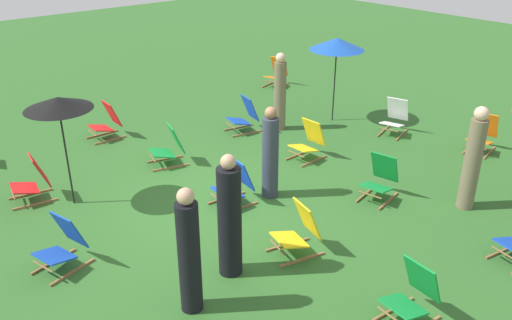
{
  "coord_description": "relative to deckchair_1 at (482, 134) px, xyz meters",
  "views": [
    {
      "loc": [
        6.88,
        -4.66,
        4.75
      ],
      "look_at": [
        0.0,
        1.2,
        0.5
      ],
      "focal_mm": 37.74,
      "sensor_mm": 36.0,
      "label": 1
    }
  ],
  "objects": [
    {
      "name": "person_0",
      "position": [
        -0.12,
        -6.72,
        0.5
      ],
      "size": [
        0.46,
        0.46,
        1.85
      ],
      "rotation": [
        0.0,
        0.0,
        0.51
      ],
      "color": "black",
      "rests_on": "ground"
    },
    {
      "name": "deckchair_5",
      "position": [
        0.16,
        -5.65,
        0.0
      ],
      "size": [
        0.64,
        0.85,
        0.83
      ],
      "rotation": [
        0.0,
        0.0,
        -0.24
      ],
      "color": "olive",
      "rests_on": "ground"
    },
    {
      "name": "deckchair_10",
      "position": [
        -1.78,
        -8.47,
        0.0
      ],
      "size": [
        0.65,
        0.85,
        0.83
      ],
      "rotation": [
        0.0,
        0.0,
        0.25
      ],
      "color": "olive",
      "rests_on": "ground"
    },
    {
      "name": "deckchair_12",
      "position": [
        2.13,
        -5.59,
        0.0
      ],
      "size": [
        0.54,
        0.8,
        0.83
      ],
      "rotation": [
        0.0,
        0.0,
        -0.09
      ],
      "color": "olive",
      "rests_on": "ground"
    },
    {
      "name": "person_1",
      "position": [
        0.16,
        -7.58,
        0.48
      ],
      "size": [
        0.3,
        0.3,
        1.77
      ],
      "rotation": [
        0.0,
        0.0,
        4.68
      ],
      "color": "black",
      "rests_on": "ground"
    },
    {
      "name": "deckchair_8",
      "position": [
        -1.63,
        -5.44,
        0.0
      ],
      "size": [
        0.56,
        0.81,
        0.83
      ],
      "rotation": [
        0.0,
        0.0,
        -0.12
      ],
      "color": "olive",
      "rests_on": "ground"
    },
    {
      "name": "deckchair_4",
      "position": [
        -4.05,
        -8.08,
        0.0
      ],
      "size": [
        0.6,
        0.83,
        0.83
      ],
      "rotation": [
        0.0,
        0.0,
        -0.18
      ],
      "color": "olive",
      "rests_on": "ground"
    },
    {
      "name": "deckchair_1",
      "position": [
        0.0,
        0.0,
        0.0
      ],
      "size": [
        0.62,
        0.84,
        0.83
      ],
      "rotation": [
        0.0,
        0.0,
        0.21
      ],
      "color": "olive",
      "rests_on": "ground"
    },
    {
      "name": "ground_plane",
      "position": [
        -1.95,
        -5.89,
        -0.37
      ],
      "size": [
        40.0,
        40.0,
        0.0
      ],
      "primitive_type": "plane",
      "color": "#2D6026"
    },
    {
      "name": "deckchair_9",
      "position": [
        -1.81,
        -0.61,
        0.0
      ],
      "size": [
        0.68,
        0.87,
        0.83
      ],
      "rotation": [
        0.0,
        0.0,
        0.3
      ],
      "color": "olive",
      "rests_on": "ground"
    },
    {
      "name": "deckchair_3",
      "position": [
        -4.16,
        -3.16,
        0.0
      ],
      "size": [
        0.62,
        0.84,
        0.83
      ],
      "rotation": [
        0.0,
        0.0,
        -0.2
      ],
      "color": "olive",
      "rests_on": "ground"
    },
    {
      "name": "deckchair_11",
      "position": [
        -0.12,
        -3.34,
        0.0
      ],
      "size": [
        0.62,
        0.84,
        0.83
      ],
      "rotation": [
        0.0,
        0.0,
        0.21
      ],
      "color": "olive",
      "rests_on": "ground"
    },
    {
      "name": "person_2",
      "position": [
        -1.45,
        -4.78,
        0.44
      ],
      "size": [
        0.32,
        0.32,
        1.7
      ],
      "rotation": [
        0.0,
        0.0,
        1.47
      ],
      "color": "#333847",
      "rests_on": "ground"
    },
    {
      "name": "deckchair_13",
      "position": [
        -6.31,
        -0.17,
        0.0
      ],
      "size": [
        0.66,
        0.86,
        0.83
      ],
      "rotation": [
        0.0,
        0.0,
        0.27
      ],
      "color": "olive",
      "rests_on": "ground"
    },
    {
      "name": "umbrella_2",
      "position": [
        -3.3,
        -1.06,
        1.52
      ],
      "size": [
        1.28,
        1.28,
        2.03
      ],
      "color": "black",
      "rests_on": "ground"
    },
    {
      "name": "deckchair_7",
      "position": [
        -3.75,
        -5.45,
        0.0
      ],
      "size": [
        0.68,
        0.87,
        0.83
      ],
      "rotation": [
        0.0,
        0.0,
        -0.29
      ],
      "color": "olive",
      "rests_on": "ground"
    },
    {
      "name": "umbrella_0",
      "position": [
        -3.48,
        -7.62,
        1.49
      ],
      "size": [
        1.12,
        1.12,
        1.97
      ],
      "color": "black",
      "rests_on": "ground"
    },
    {
      "name": "deckchair_6",
      "position": [
        -2.13,
        -3.11,
        0.0
      ],
      "size": [
        0.5,
        0.77,
        0.83
      ],
      "rotation": [
        0.0,
        0.0,
        0.03
      ],
      "color": "olive",
      "rests_on": "ground"
    },
    {
      "name": "person_4",
      "position": [
        1.07,
        -2.47,
        0.53
      ],
      "size": [
        0.4,
        0.4,
        1.85
      ],
      "rotation": [
        0.0,
        0.0,
        5.74
      ],
      "color": "#72664C",
      "rests_on": "ground"
    },
    {
      "name": "person_3",
      "position": [
        -3.74,
        -2.44,
        0.51
      ],
      "size": [
        0.35,
        0.35,
        1.82
      ],
      "rotation": [
        0.0,
        0.0,
        0.32
      ],
      "color": "#72664C",
      "rests_on": "ground"
    },
    {
      "name": "deckchair_2",
      "position": [
        -5.86,
        -5.77,
        0.0
      ],
      "size": [
        0.5,
        0.77,
        0.83
      ],
      "rotation": [
        0.0,
        0.0,
        -0.03
      ],
      "color": "olive",
      "rests_on": "ground"
    }
  ]
}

